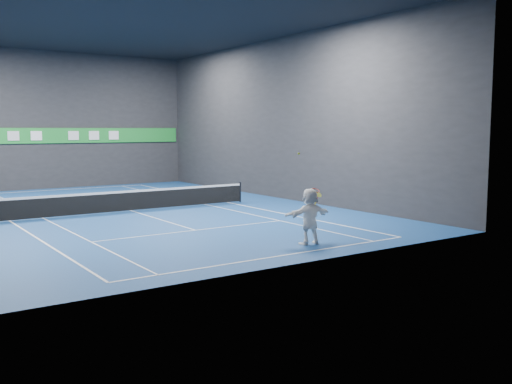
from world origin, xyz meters
TOP-DOWN VIEW (x-y plane):
  - ground at (0.00, 0.00)m, footprint 26.00×26.00m
  - ceiling at (0.00, 0.00)m, footprint 26.00×26.00m
  - wall_back at (0.00, 13.00)m, footprint 18.00×0.10m
  - wall_front at (0.00, -13.00)m, footprint 18.00×0.10m
  - wall_right at (9.00, 0.00)m, footprint 0.10×26.00m
  - baseline_near at (0.00, -11.89)m, footprint 10.98×0.08m
  - baseline_far at (0.00, 11.89)m, footprint 10.98×0.08m
  - sideline_doubles_left at (-5.49, 0.00)m, footprint 0.08×23.78m
  - sideline_doubles_right at (5.49, 0.00)m, footprint 0.08×23.78m
  - sideline_singles_left at (-4.11, 0.00)m, footprint 0.06×23.78m
  - sideline_singles_right at (4.11, 0.00)m, footprint 0.06×23.78m
  - service_line_near at (0.00, -6.40)m, footprint 8.23×0.06m
  - service_line_far at (0.00, 6.40)m, footprint 8.23×0.06m
  - center_service_line at (0.00, 0.00)m, footprint 0.06×12.80m
  - player at (1.94, -10.98)m, footprint 1.82×0.68m
  - tennis_ball at (1.60, -10.77)m, footprint 0.07×0.07m
  - tennis_net at (0.00, 0.00)m, footprint 12.50×0.10m
  - sponsor_banner at (0.00, 12.93)m, footprint 17.64×0.11m
  - tennis_racket at (2.24, -10.93)m, footprint 0.51×0.40m

SIDE VIEW (x-z plane):
  - ground at x=0.00m, z-range 0.00..0.00m
  - baseline_near at x=0.00m, z-range 0.00..0.01m
  - baseline_far at x=0.00m, z-range 0.00..0.01m
  - sideline_doubles_left at x=-5.49m, z-range 0.00..0.01m
  - sideline_doubles_right at x=5.49m, z-range 0.00..0.01m
  - sideline_singles_left at x=-4.11m, z-range 0.00..0.01m
  - sideline_singles_right at x=4.11m, z-range 0.00..0.01m
  - service_line_near at x=0.00m, z-range 0.00..0.01m
  - service_line_far at x=0.00m, z-range 0.00..0.01m
  - center_service_line at x=0.00m, z-range 0.00..0.01m
  - tennis_net at x=0.00m, z-range 0.00..1.07m
  - player at x=1.94m, z-range 0.00..1.92m
  - tennis_racket at x=2.24m, z-range 1.44..2.06m
  - tennis_ball at x=1.60m, z-range 3.06..3.13m
  - sponsor_banner at x=0.00m, z-range 3.00..4.00m
  - wall_back at x=0.00m, z-range 0.00..9.00m
  - wall_front at x=0.00m, z-range 0.00..9.00m
  - wall_right at x=9.00m, z-range 0.00..9.00m
  - ceiling at x=0.00m, z-range 9.00..9.00m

